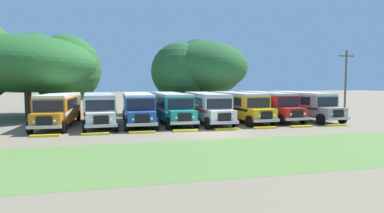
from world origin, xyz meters
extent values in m
plane|color=#84755B|center=(0.00, 0.00, 0.00)|extent=(220.00, 220.00, 0.00)
cube|color=olive|center=(0.00, -6.92, 0.00)|extent=(80.00, 8.85, 0.01)
cube|color=orange|center=(-11.85, 8.17, 1.55)|extent=(2.89, 9.30, 2.10)
cube|color=white|center=(-11.85, 8.17, 1.38)|extent=(2.92, 9.32, 0.24)
cube|color=black|center=(-10.56, 8.42, 2.05)|extent=(0.38, 7.99, 0.80)
cube|color=black|center=(-13.10, 8.52, 2.05)|extent=(0.38, 7.99, 0.80)
cube|color=silver|center=(-11.85, 8.17, 2.71)|extent=(2.81, 9.19, 0.22)
cube|color=orange|center=(-12.07, 2.88, 1.02)|extent=(2.26, 1.49, 1.05)
cube|color=black|center=(-12.10, 2.14, 1.05)|extent=(1.10, 0.15, 0.70)
cube|color=#B7B7BC|center=(-12.10, 2.10, 0.62)|extent=(2.41, 0.30, 0.24)
cube|color=black|center=(-12.04, 3.54, 2.05)|extent=(2.20, 0.15, 0.84)
cube|color=white|center=(-11.65, 12.79, 1.45)|extent=(0.90, 0.10, 1.30)
sphere|color=#EAE5C6|center=(-11.41, 2.06, 1.05)|extent=(0.20, 0.20, 0.20)
sphere|color=#EAE5C6|center=(-12.80, 2.12, 1.05)|extent=(0.20, 0.20, 0.20)
cylinder|color=black|center=(-10.87, 2.92, 0.50)|extent=(0.32, 1.01, 1.00)
cylinder|color=black|center=(-13.27, 3.03, 0.50)|extent=(0.32, 1.01, 1.00)
cylinder|color=black|center=(-10.52, 11.12, 0.50)|extent=(0.32, 1.01, 1.00)
cylinder|color=black|center=(-12.92, 11.22, 0.50)|extent=(0.32, 1.01, 1.00)
cube|color=silver|center=(-8.47, 7.90, 1.55)|extent=(3.05, 9.33, 2.10)
cube|color=maroon|center=(-8.47, 7.90, 1.38)|extent=(3.08, 9.36, 0.24)
cube|color=black|center=(-7.22, 8.28, 2.05)|extent=(0.53, 7.99, 0.80)
cube|color=black|center=(-9.76, 8.12, 2.05)|extent=(0.53, 7.99, 0.80)
cube|color=#B2B2B7|center=(-8.47, 7.90, 2.71)|extent=(2.97, 9.23, 0.22)
cube|color=silver|center=(-8.15, 2.61, 1.02)|extent=(2.28, 1.53, 1.05)
cube|color=black|center=(-8.11, 1.87, 1.05)|extent=(1.10, 0.17, 0.70)
cube|color=#B7B7BC|center=(-8.10, 1.83, 0.62)|extent=(2.41, 0.35, 0.24)
cube|color=black|center=(-8.19, 3.28, 2.05)|extent=(2.20, 0.19, 0.84)
cube|color=maroon|center=(-8.75, 12.51, 1.45)|extent=(0.90, 0.11, 1.30)
sphere|color=#EAE5C6|center=(-7.41, 1.86, 1.05)|extent=(0.20, 0.20, 0.20)
sphere|color=#EAE5C6|center=(-8.80, 1.78, 1.05)|extent=(0.20, 0.20, 0.20)
cylinder|color=black|center=(-6.96, 2.78, 0.50)|extent=(0.34, 1.02, 1.00)
cylinder|color=black|center=(-9.36, 2.64, 0.50)|extent=(0.34, 1.02, 1.00)
cylinder|color=black|center=(-7.46, 10.97, 0.50)|extent=(0.34, 1.02, 1.00)
cylinder|color=black|center=(-9.85, 10.82, 0.50)|extent=(0.34, 1.02, 1.00)
cube|color=#23519E|center=(-4.92, 7.89, 1.55)|extent=(2.69, 9.25, 2.10)
cube|color=silver|center=(-4.92, 7.89, 1.38)|extent=(2.72, 9.27, 0.24)
cube|color=black|center=(-3.65, 8.17, 2.05)|extent=(0.21, 8.00, 0.80)
cube|color=black|center=(-6.18, 8.22, 2.05)|extent=(0.21, 8.00, 0.80)
cube|color=silver|center=(-4.92, 7.89, 2.71)|extent=(2.61, 9.15, 0.22)
cube|color=#23519E|center=(-5.03, 2.60, 1.02)|extent=(2.23, 1.45, 1.05)
cube|color=black|center=(-5.05, 1.86, 1.05)|extent=(1.10, 0.12, 0.70)
cube|color=#B7B7BC|center=(-5.05, 1.82, 0.62)|extent=(2.40, 0.25, 0.24)
cube|color=black|center=(-5.02, 3.27, 2.05)|extent=(2.20, 0.11, 0.84)
cube|color=silver|center=(-4.83, 12.51, 1.45)|extent=(0.90, 0.08, 1.30)
sphere|color=#EAE5C6|center=(-4.35, 1.79, 1.05)|extent=(0.20, 0.20, 0.20)
sphere|color=#EAE5C6|center=(-5.75, 1.82, 1.05)|extent=(0.20, 0.20, 0.20)
cylinder|color=black|center=(-3.83, 2.67, 0.50)|extent=(0.30, 1.01, 1.00)
cylinder|color=black|center=(-6.23, 2.72, 0.50)|extent=(0.30, 1.01, 1.00)
cylinder|color=black|center=(-3.66, 10.87, 0.50)|extent=(0.30, 1.01, 1.00)
cylinder|color=black|center=(-6.06, 10.92, 0.50)|extent=(0.30, 1.01, 1.00)
cube|color=teal|center=(-1.76, 8.13, 1.55)|extent=(2.68, 9.25, 2.10)
cube|color=white|center=(-1.76, 8.13, 1.38)|extent=(2.71, 9.27, 0.24)
cube|color=black|center=(-0.49, 8.45, 2.05)|extent=(0.20, 8.00, 0.80)
cube|color=black|center=(-3.03, 8.40, 2.05)|extent=(0.20, 8.00, 0.80)
cube|color=beige|center=(-1.76, 8.13, 2.71)|extent=(2.60, 9.15, 0.22)
cube|color=teal|center=(-1.65, 2.83, 1.02)|extent=(2.23, 1.44, 1.05)
cube|color=black|center=(-1.64, 2.09, 1.05)|extent=(1.10, 0.12, 0.70)
cube|color=#B7B7BC|center=(-1.64, 2.05, 0.62)|extent=(2.40, 0.25, 0.24)
cube|color=black|center=(-1.67, 3.50, 2.05)|extent=(2.20, 0.10, 0.84)
cube|color=white|center=(-1.85, 12.75, 1.45)|extent=(0.90, 0.08, 1.30)
sphere|color=#EAE5C6|center=(-0.94, 2.05, 1.05)|extent=(0.20, 0.20, 0.20)
sphere|color=#EAE5C6|center=(-2.34, 2.03, 1.05)|extent=(0.20, 0.20, 0.20)
cylinder|color=black|center=(-0.46, 2.95, 0.50)|extent=(0.30, 1.01, 1.00)
cylinder|color=black|center=(-2.85, 2.91, 0.50)|extent=(0.30, 1.01, 1.00)
cylinder|color=black|center=(-0.62, 11.15, 0.50)|extent=(0.30, 1.01, 1.00)
cylinder|color=black|center=(-3.02, 11.11, 0.50)|extent=(0.30, 1.01, 1.00)
cube|color=silver|center=(1.69, 7.51, 1.55)|extent=(2.79, 9.27, 2.10)
cube|color=red|center=(1.69, 7.51, 1.38)|extent=(2.82, 9.29, 0.24)
cube|color=black|center=(2.97, 7.77, 2.05)|extent=(0.29, 8.00, 0.80)
cube|color=black|center=(0.43, 7.85, 2.05)|extent=(0.29, 8.00, 0.80)
cube|color=beige|center=(1.69, 7.51, 2.71)|extent=(2.70, 9.17, 0.22)
cube|color=silver|center=(1.52, 2.21, 1.02)|extent=(2.24, 1.47, 1.05)
cube|color=black|center=(1.50, 1.47, 1.05)|extent=(1.10, 0.13, 0.70)
cube|color=#B7B7BC|center=(1.50, 1.43, 0.62)|extent=(2.41, 0.27, 0.24)
cube|color=black|center=(1.54, 2.88, 2.05)|extent=(2.20, 0.13, 0.84)
cube|color=red|center=(1.83, 12.13, 1.45)|extent=(0.90, 0.09, 1.30)
sphere|color=#EAE5C6|center=(2.20, 1.40, 1.05)|extent=(0.20, 0.20, 0.20)
sphere|color=#EAE5C6|center=(0.80, 1.44, 1.05)|extent=(0.20, 0.20, 0.20)
cylinder|color=black|center=(2.73, 2.27, 0.50)|extent=(0.31, 1.01, 1.00)
cylinder|color=black|center=(0.33, 2.35, 0.50)|extent=(0.31, 1.01, 1.00)
cylinder|color=black|center=(2.98, 10.47, 0.50)|extent=(0.31, 1.01, 1.00)
cylinder|color=black|center=(0.58, 10.54, 0.50)|extent=(0.31, 1.01, 1.00)
cube|color=yellow|center=(5.15, 7.98, 1.55)|extent=(2.95, 9.31, 2.10)
cube|color=black|center=(5.15, 7.98, 1.38)|extent=(2.98, 9.33, 0.24)
cube|color=black|center=(6.40, 8.34, 2.05)|extent=(0.43, 7.99, 0.80)
cube|color=black|center=(3.86, 8.22, 2.05)|extent=(0.43, 7.99, 0.80)
cube|color=beige|center=(5.15, 7.98, 2.71)|extent=(2.86, 9.21, 0.22)
cube|color=yellow|center=(5.40, 2.68, 1.02)|extent=(2.27, 1.51, 1.05)
cube|color=black|center=(5.44, 1.95, 1.05)|extent=(1.10, 0.15, 0.70)
cube|color=#B7B7BC|center=(5.44, 1.91, 0.62)|extent=(2.41, 0.32, 0.24)
cube|color=black|center=(5.37, 3.35, 2.05)|extent=(2.20, 0.17, 0.84)
cube|color=black|center=(4.92, 12.59, 1.45)|extent=(0.90, 0.10, 1.30)
sphere|color=#EAE5C6|center=(6.14, 1.93, 1.05)|extent=(0.20, 0.20, 0.20)
sphere|color=#EAE5C6|center=(4.74, 1.86, 1.05)|extent=(0.20, 0.20, 0.20)
cylinder|color=black|center=(6.60, 2.84, 0.50)|extent=(0.33, 1.01, 1.00)
cylinder|color=black|center=(4.20, 2.73, 0.50)|extent=(0.33, 1.01, 1.00)
cylinder|color=black|center=(6.20, 11.03, 0.50)|extent=(0.33, 1.01, 1.00)
cylinder|color=black|center=(3.80, 10.92, 0.50)|extent=(0.33, 1.01, 1.00)
cube|color=red|center=(8.41, 8.45, 1.55)|extent=(2.88, 9.30, 2.10)
cube|color=white|center=(8.41, 8.45, 1.38)|extent=(2.91, 9.32, 0.24)
cube|color=black|center=(9.66, 8.80, 2.05)|extent=(0.37, 7.99, 0.80)
cube|color=black|center=(7.12, 8.69, 2.05)|extent=(0.37, 7.99, 0.80)
cube|color=beige|center=(8.41, 8.45, 2.71)|extent=(2.80, 9.19, 0.22)
cube|color=red|center=(8.63, 3.15, 1.02)|extent=(2.26, 1.49, 1.05)
cube|color=black|center=(8.66, 2.41, 1.05)|extent=(1.10, 0.15, 0.70)
cube|color=#B7B7BC|center=(8.66, 2.37, 0.62)|extent=(2.41, 0.30, 0.24)
cube|color=black|center=(8.60, 3.82, 2.05)|extent=(2.20, 0.15, 0.84)
cube|color=white|center=(8.21, 13.06, 1.45)|extent=(0.90, 0.10, 1.30)
sphere|color=#EAE5C6|center=(9.36, 2.39, 1.05)|extent=(0.20, 0.20, 0.20)
sphere|color=#EAE5C6|center=(7.96, 2.33, 1.05)|extent=(0.20, 0.20, 0.20)
cylinder|color=black|center=(9.82, 3.30, 0.50)|extent=(0.32, 1.01, 1.00)
cylinder|color=black|center=(7.42, 3.20, 0.50)|extent=(0.32, 1.01, 1.00)
cylinder|color=black|center=(9.48, 11.49, 0.50)|extent=(0.32, 1.01, 1.00)
cylinder|color=black|center=(7.08, 11.39, 0.50)|extent=(0.32, 1.01, 1.00)
cube|color=#9E9993|center=(12.05, 7.81, 1.55)|extent=(3.00, 9.32, 2.10)
cube|color=#282828|center=(12.05, 7.81, 1.38)|extent=(3.03, 9.34, 0.24)
cube|color=black|center=(13.30, 8.18, 2.05)|extent=(0.48, 7.99, 0.80)
cube|color=black|center=(10.76, 8.04, 2.05)|extent=(0.48, 7.99, 0.80)
cube|color=silver|center=(12.05, 7.81, 2.71)|extent=(2.91, 9.22, 0.22)
cube|color=#9E9993|center=(12.34, 2.52, 1.02)|extent=(2.27, 1.52, 1.05)
cube|color=black|center=(12.38, 1.78, 1.05)|extent=(1.10, 0.16, 0.70)
cube|color=#B7B7BC|center=(12.38, 1.74, 0.62)|extent=(2.41, 0.33, 0.24)
cube|color=black|center=(12.30, 3.19, 2.05)|extent=(2.20, 0.18, 0.84)
cube|color=#282828|center=(11.80, 12.42, 1.45)|extent=(0.90, 0.11, 1.30)
sphere|color=#EAE5C6|center=(13.08, 1.77, 1.05)|extent=(0.20, 0.20, 0.20)
sphere|color=#EAE5C6|center=(11.68, 1.69, 1.05)|extent=(0.20, 0.20, 0.20)
cylinder|color=black|center=(13.53, 2.68, 0.50)|extent=(0.33, 1.01, 1.00)
cylinder|color=black|center=(11.13, 2.55, 0.50)|extent=(0.33, 1.01, 1.00)
cylinder|color=black|center=(13.08, 10.87, 0.50)|extent=(0.33, 1.01, 1.00)
cylinder|color=black|center=(10.69, 10.74, 0.50)|extent=(0.33, 1.01, 1.00)
cube|color=yellow|center=(-11.93, 1.49, 0.07)|extent=(2.00, 0.36, 0.15)
cube|color=yellow|center=(-8.52, 1.49, 0.07)|extent=(2.00, 0.36, 0.15)
cube|color=yellow|center=(-5.11, 1.49, 0.07)|extent=(2.00, 0.36, 0.15)
cube|color=yellow|center=(-1.70, 1.49, 0.07)|extent=(2.00, 0.36, 0.15)
cube|color=yellow|center=(1.70, 1.49, 0.07)|extent=(2.00, 0.36, 0.15)
cube|color=yellow|center=(5.11, 1.49, 0.07)|extent=(2.00, 0.36, 0.15)
cube|color=yellow|center=(8.52, 1.49, 0.07)|extent=(2.00, 0.36, 0.15)
cube|color=yellow|center=(11.93, 1.49, 0.07)|extent=(2.00, 0.36, 0.15)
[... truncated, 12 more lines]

